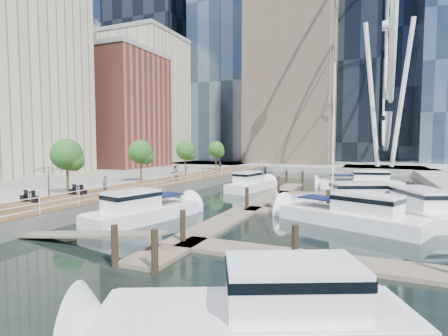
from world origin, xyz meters
TOP-DOWN VIEW (x-y plane):
  - ground at (0.00, 0.00)m, footprint 520.00×520.00m
  - boardwalk at (-9.00, 15.00)m, footprint 6.00×60.00m
  - seawall at (-6.00, 15.00)m, footprint 0.25×60.00m
  - land_inland at (-36.00, 15.00)m, footprint 48.00×90.00m
  - land_far at (0.00, 102.00)m, footprint 200.00×114.00m
  - pier at (14.00, 52.00)m, footprint 14.00×12.00m
  - railing at (-6.10, 15.00)m, footprint 0.10×60.00m
  - floating_docks at (7.97, 9.98)m, footprint 16.00×34.00m
  - midrise_condos at (-33.57, 26.82)m, footprint 19.00×67.00m
  - ferris_wheel at (14.00, 52.00)m, footprint 5.80×45.60m
  - street_trees at (-11.40, 14.00)m, footprint 2.60×42.60m
  - cafe_tables at (-10.40, -2.00)m, footprint 2.50×13.70m
  - yacht_foreground at (10.68, 5.79)m, footprint 10.19×6.34m
  - pedestrian_near at (-8.92, 5.67)m, footprint 0.58×0.42m
  - pedestrian_mid at (-8.42, 16.20)m, footprint 1.05×1.13m
  - pedestrian_far at (-9.99, 32.45)m, footprint 0.94×0.79m
  - moored_yachts at (8.89, 10.88)m, footprint 22.82×39.66m

SIDE VIEW (x-z plane):
  - ground at x=0.00m, z-range 0.00..0.00m
  - yacht_foreground at x=10.68m, z-range -1.07..1.07m
  - moored_yachts at x=8.89m, z-range -5.75..5.75m
  - floating_docks at x=7.97m, z-range -0.81..1.79m
  - boardwalk at x=-9.00m, z-range 0.00..1.00m
  - seawall at x=-6.00m, z-range 0.00..1.00m
  - land_inland at x=-36.00m, z-range 0.00..1.00m
  - land_far at x=0.00m, z-range 0.00..1.00m
  - pier at x=14.00m, z-range 0.00..1.00m
  - cafe_tables at x=-10.40m, z-range 1.00..1.74m
  - railing at x=-6.10m, z-range 1.00..2.05m
  - pedestrian_near at x=-8.92m, z-range 1.00..2.49m
  - pedestrian_far at x=-9.99m, z-range 1.00..2.50m
  - pedestrian_mid at x=-8.42m, z-range 1.00..2.86m
  - street_trees at x=-11.40m, z-range 1.99..6.59m
  - midrise_condos at x=-33.57m, z-range -0.58..27.42m
  - ferris_wheel at x=14.00m, z-range 2.02..49.82m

